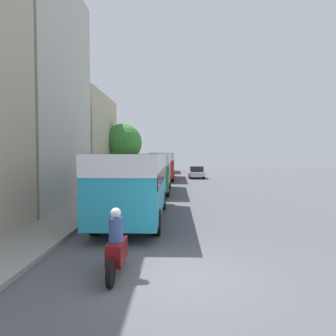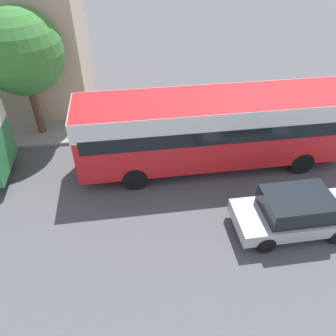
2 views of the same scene
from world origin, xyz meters
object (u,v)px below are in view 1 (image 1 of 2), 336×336
(bus_following, at_px, (154,168))
(bus_rear, at_px, (164,160))
(bus_lead, at_px, (135,177))
(bus_third_in_line, at_px, (163,162))
(motorcycle_behind_lead, at_px, (116,248))
(car_crossing, at_px, (196,172))
(pedestrian_near_curb, at_px, (138,167))

(bus_following, xyz_separation_m, bus_rear, (-0.17, 27.97, 0.01))
(bus_lead, relative_size, bus_third_in_line, 0.82)
(bus_following, distance_m, bus_third_in_line, 13.02)
(bus_following, distance_m, bus_rear, 27.97)
(bus_lead, xyz_separation_m, bus_third_in_line, (0.38, 24.00, 0.07))
(motorcycle_behind_lead, distance_m, car_crossing, 32.92)
(bus_lead, height_order, motorcycle_behind_lead, bus_lead)
(bus_third_in_line, bearing_deg, car_crossing, 23.58)
(bus_following, height_order, bus_third_in_line, bus_third_in_line)
(motorcycle_behind_lead, bearing_deg, bus_rear, 90.55)
(bus_third_in_line, relative_size, pedestrian_near_curb, 6.44)
(bus_lead, bearing_deg, bus_following, 89.33)
(bus_third_in_line, xyz_separation_m, motorcycle_behind_lead, (0.02, -30.90, -1.37))
(car_crossing, relative_size, pedestrian_near_curb, 2.33)
(bus_lead, distance_m, bus_following, 10.98)
(bus_lead, xyz_separation_m, bus_following, (0.13, 10.98, -0.02))
(bus_rear, bearing_deg, bus_lead, -89.94)
(bus_third_in_line, xyz_separation_m, pedestrian_near_curb, (-4.18, 9.88, -1.01))
(bus_rear, xyz_separation_m, car_crossing, (4.48, -13.18, -1.20))
(bus_following, bearing_deg, car_crossing, 73.77)
(bus_third_in_line, distance_m, motorcycle_behind_lead, 30.93)
(bus_following, height_order, bus_rear, bus_rear)
(bus_following, bearing_deg, bus_third_in_line, 88.90)
(bus_rear, xyz_separation_m, pedestrian_near_curb, (-3.76, -5.07, -0.94))
(bus_lead, xyz_separation_m, bus_rear, (-0.04, 38.95, -0.01))
(bus_following, height_order, motorcycle_behind_lead, bus_following)
(bus_third_in_line, xyz_separation_m, car_crossing, (4.05, 1.77, -1.28))
(bus_third_in_line, bearing_deg, motorcycle_behind_lead, -89.96)
(bus_lead, bearing_deg, bus_rear, 90.06)
(bus_third_in_line, height_order, car_crossing, bus_third_in_line)
(bus_rear, height_order, car_crossing, bus_rear)
(bus_rear, relative_size, pedestrian_near_curb, 5.72)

